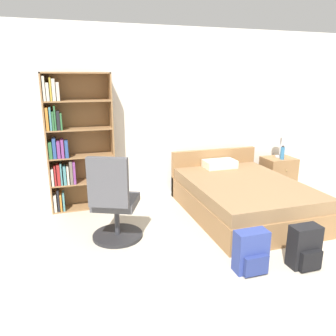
# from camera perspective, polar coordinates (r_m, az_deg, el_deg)

# --- Properties ---
(ground_plane) EXTENTS (14.00, 14.00, 0.00)m
(ground_plane) POSITION_cam_1_polar(r_m,az_deg,el_deg) (3.09, 24.83, -23.03)
(ground_plane) COLOR #BCB29E
(wall_back) EXTENTS (9.00, 0.06, 2.60)m
(wall_back) POSITION_cam_1_polar(r_m,az_deg,el_deg) (5.29, 2.51, 9.38)
(wall_back) COLOR white
(wall_back) RESTS_ON ground_plane
(bookshelf) EXTENTS (0.91, 0.29, 1.93)m
(bookshelf) POSITION_cam_1_polar(r_m,az_deg,el_deg) (4.79, -16.42, 4.03)
(bookshelf) COLOR olive
(bookshelf) RESTS_ON ground_plane
(bed) EXTENTS (1.44, 2.01, 0.73)m
(bed) POSITION_cam_1_polar(r_m,az_deg,el_deg) (4.75, 12.53, -4.72)
(bed) COLOR olive
(bed) RESTS_ON ground_plane
(office_chair) EXTENTS (0.65, 0.70, 1.05)m
(office_chair) POSITION_cam_1_polar(r_m,az_deg,el_deg) (3.82, -9.38, -6.35)
(office_chair) COLOR #232326
(office_chair) RESTS_ON ground_plane
(nightstand) EXTENTS (0.52, 0.44, 0.54)m
(nightstand) POSITION_cam_1_polar(r_m,az_deg,el_deg) (5.94, 18.60, -0.86)
(nightstand) COLOR olive
(nightstand) RESTS_ON ground_plane
(table_lamp) EXTENTS (0.24, 0.24, 0.53)m
(table_lamp) POSITION_cam_1_polar(r_m,az_deg,el_deg) (5.85, 19.19, 5.81)
(table_lamp) COLOR #B2B2B7
(table_lamp) RESTS_ON nightstand
(water_bottle) EXTENTS (0.07, 0.07, 0.23)m
(water_bottle) POSITION_cam_1_polar(r_m,az_deg,el_deg) (5.76, 19.31, 2.50)
(water_bottle) COLOR teal
(water_bottle) RESTS_ON nightstand
(backpack_black) EXTENTS (0.30, 0.23, 0.44)m
(backpack_black) POSITION_cam_1_polar(r_m,az_deg,el_deg) (3.65, 22.72, -12.67)
(backpack_black) COLOR black
(backpack_black) RESTS_ON ground_plane
(backpack_blue) EXTENTS (0.33, 0.22, 0.43)m
(backpack_blue) POSITION_cam_1_polar(r_m,az_deg,el_deg) (3.41, 14.30, -14.06)
(backpack_blue) COLOR navy
(backpack_blue) RESTS_ON ground_plane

